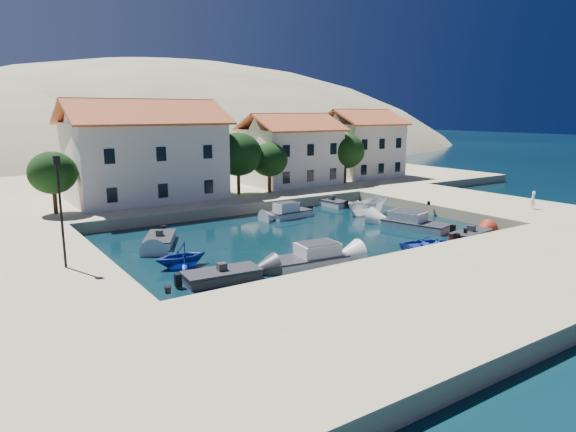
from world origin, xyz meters
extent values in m
plane|color=black|center=(0.00, 0.00, 0.00)|extent=(400.00, 400.00, 0.00)
cube|color=tan|center=(0.00, -6.00, 0.50)|extent=(52.00, 12.00, 1.00)
cube|color=tan|center=(20.50, 10.00, 0.50)|extent=(11.00, 20.00, 1.00)
cube|color=tan|center=(-19.00, 10.00, 0.50)|extent=(8.00, 20.00, 1.00)
cube|color=tan|center=(2.00, 38.00, 0.50)|extent=(80.00, 36.00, 1.00)
ellipsoid|color=gray|center=(-10.00, 110.00, -20.00)|extent=(198.00, 126.00, 72.00)
ellipsoid|color=gray|center=(35.00, 130.00, -25.00)|extent=(220.00, 176.00, 99.00)
cube|color=silver|center=(-6.00, 28.00, 4.75)|extent=(14.00, 9.00, 7.50)
pyramid|color=#AB4A26|center=(-6.00, 28.00, 9.60)|extent=(14.70, 9.45, 2.20)
cube|color=silver|center=(12.00, 29.00, 4.25)|extent=(10.00, 8.00, 6.50)
pyramid|color=#AB4A26|center=(12.00, 29.00, 8.40)|extent=(10.50, 8.40, 1.80)
cube|color=silver|center=(24.00, 30.00, 4.50)|extent=(9.00, 8.00, 7.00)
pyramid|color=#AB4A26|center=(24.00, 30.00, 8.90)|extent=(9.45, 8.40, 1.80)
cylinder|color=#382314|center=(-15.00, 25.00, 2.25)|extent=(0.36, 0.36, 2.50)
ellipsoid|color=black|center=(-15.00, 25.00, 4.50)|extent=(4.00, 4.00, 3.60)
cylinder|color=#382314|center=(3.00, 25.50, 2.50)|extent=(0.36, 0.36, 3.00)
ellipsoid|color=black|center=(3.00, 25.50, 5.20)|extent=(5.00, 5.00, 4.50)
cylinder|color=#382314|center=(6.50, 25.00, 2.25)|extent=(0.36, 0.36, 2.50)
ellipsoid|color=black|center=(6.50, 25.00, 4.50)|extent=(4.00, 4.00, 3.60)
cylinder|color=#382314|center=(18.00, 26.00, 2.38)|extent=(0.36, 0.36, 2.75)
ellipsoid|color=black|center=(18.00, 26.00, 4.85)|extent=(4.60, 4.60, 4.14)
cylinder|color=black|center=(-17.50, 8.00, 4.00)|extent=(0.14, 0.14, 6.00)
cube|color=black|center=(-17.50, 8.00, 7.00)|extent=(0.35, 0.25, 0.45)
cylinder|color=black|center=(-14.30, 0.80, 1.15)|extent=(0.36, 0.36, 0.30)
cylinder|color=black|center=(8.00, 0.80, 1.15)|extent=(0.36, 0.36, 0.30)
cylinder|color=black|center=(14.70, 10.00, 1.15)|extent=(0.36, 0.36, 0.30)
cube|color=#2D2D32|center=(-9.96, 3.73, 0.25)|extent=(4.47, 2.30, 0.90)
cube|color=#2D2D32|center=(-9.96, 3.73, 0.58)|extent=(4.57, 2.34, 0.10)
cube|color=#2D2D32|center=(-9.96, 3.73, 0.80)|extent=(0.54, 0.54, 0.50)
cube|color=silver|center=(-4.16, 3.29, 0.25)|extent=(5.06, 2.59, 0.90)
cube|color=#2D2D32|center=(-4.16, 3.29, 0.58)|extent=(5.18, 2.64, 0.10)
cube|color=silver|center=(-4.16, 3.29, 0.95)|extent=(2.75, 2.03, 0.90)
imported|color=navy|center=(5.49, 1.54, 0.00)|extent=(5.47, 4.65, 0.96)
cube|color=maroon|center=(10.29, 1.99, 0.25)|extent=(4.00, 2.33, 0.90)
cube|color=#2D2D32|center=(10.29, 1.99, 0.58)|extent=(4.09, 2.38, 0.10)
cube|color=#2D2D32|center=(10.29, 1.99, 0.80)|extent=(0.58, 0.58, 0.50)
cube|color=silver|center=(9.36, 6.71, 0.25)|extent=(3.52, 5.72, 0.90)
cube|color=#2D2D32|center=(9.36, 6.71, 0.58)|extent=(3.60, 5.86, 0.10)
cube|color=silver|center=(9.36, 6.71, 0.95)|extent=(2.53, 3.22, 0.90)
imported|color=silver|center=(10.21, 13.49, 0.00)|extent=(4.58, 1.73, 1.77)
cube|color=silver|center=(10.34, 19.00, 0.25)|extent=(2.07, 3.82, 0.90)
cube|color=#2D2D32|center=(10.34, 19.00, 0.58)|extent=(2.12, 3.91, 0.10)
cube|color=#2D2D32|center=(10.34, 19.00, 0.80)|extent=(0.55, 0.55, 0.50)
imported|color=navy|center=(-10.86, 7.59, 0.00)|extent=(3.28, 2.83, 1.72)
cube|color=silver|center=(-9.97, 13.81, 0.25)|extent=(3.67, 4.71, 0.90)
cube|color=#2D2D32|center=(-9.97, 13.81, 0.58)|extent=(3.75, 4.82, 0.10)
cube|color=#2D2D32|center=(-9.97, 13.81, 0.80)|extent=(0.67, 0.67, 0.50)
cube|color=silver|center=(3.51, 16.47, 0.25)|extent=(4.05, 1.96, 0.90)
cube|color=#2D2D32|center=(3.51, 16.47, 0.58)|extent=(4.15, 2.00, 0.10)
cube|color=silver|center=(3.51, 16.47, 0.95)|extent=(2.19, 1.57, 0.90)
imported|color=white|center=(20.81, 3.45, 1.80)|extent=(0.66, 0.52, 1.60)
camera|label=1|loc=(-22.56, -21.77, 9.54)|focal=32.00mm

